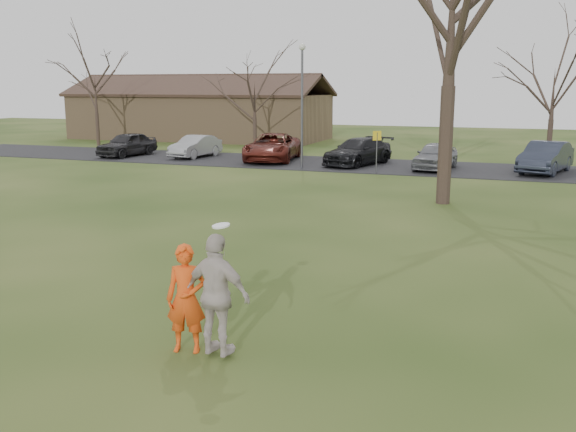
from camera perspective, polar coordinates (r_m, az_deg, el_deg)
The scene contains 15 objects.
ground at distance 10.45m, azimuth -7.72°, elevation -12.29°, with size 120.00×120.00×0.00m, color #1E380F.
parking_strip at distance 33.98m, azimuth 12.27°, elevation 4.23°, with size 62.00×6.50×0.04m, color black.
player_defender at distance 10.35m, azimuth -9.09°, elevation -7.31°, with size 0.64×0.42×1.76m, color #E74A13.
car_0 at distance 39.88m, azimuth -14.20°, elevation 6.25°, with size 1.68×4.18×1.43m, color black.
car_1 at distance 38.39m, azimuth -8.28°, elevation 6.19°, with size 1.36×3.91×1.29m, color gray.
car_2 at distance 36.23m, azimuth -1.42°, elevation 6.18°, with size 2.54×5.51×1.53m, color #591C14.
car_3 at distance 34.52m, azimuth 6.29°, elevation 5.75°, with size 1.98×4.88×1.41m, color black.
car_4 at distance 33.26m, azimuth 13.07°, elevation 5.28°, with size 1.64×4.07×1.39m, color slate.
car_5 at distance 33.49m, azimuth 22.05°, elevation 4.89°, with size 1.60×4.60×1.52m, color #272C3A.
catching_play at distance 9.97m, azimuth -6.33°, elevation -7.03°, with size 1.19×0.61×2.12m.
building at distance 52.55m, azimuth -7.89°, elevation 8.98°, with size 20.60×8.50×5.14m.
lamp_post at distance 32.66m, azimuth 1.27°, elevation 11.15°, with size 0.34×0.34×6.27m.
sign_yellow at distance 31.23m, azimuth 7.95°, elevation 6.40°, with size 0.35×0.35×2.08m.
big_tree at distance 23.72m, azimuth 14.51°, elevation 17.98°, with size 9.00×9.00×14.00m, color #352821, non-canonical shape.
small_tree_row at distance 38.48m, azimuth 20.18°, elevation 10.41°, with size 55.00×5.90×8.50m.
Camera 1 is at (4.53, -8.42, 4.21)m, focal length 39.75 mm.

